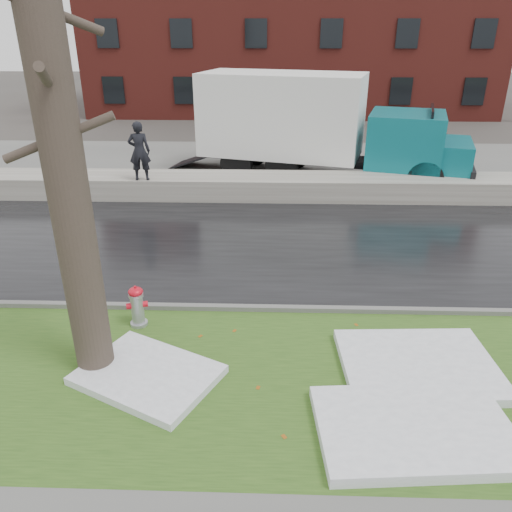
{
  "coord_description": "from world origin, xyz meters",
  "views": [
    {
      "loc": [
        0.82,
        -7.96,
        5.45
      ],
      "look_at": [
        0.51,
        1.62,
        1.0
      ],
      "focal_mm": 35.0,
      "sensor_mm": 36.0,
      "label": 1
    }
  ],
  "objects_px": {
    "tree": "(60,143)",
    "worker": "(139,151)",
    "box_truck": "(313,124)",
    "fire_hydrant": "(137,304)"
  },
  "relations": [
    {
      "from": "box_truck",
      "to": "tree",
      "type": "bearing_deg",
      "value": -95.0
    },
    {
      "from": "box_truck",
      "to": "fire_hydrant",
      "type": "bearing_deg",
      "value": -95.44
    },
    {
      "from": "fire_hydrant",
      "to": "box_truck",
      "type": "relative_size",
      "value": 0.07
    },
    {
      "from": "tree",
      "to": "box_truck",
      "type": "relative_size",
      "value": 0.66
    },
    {
      "from": "tree",
      "to": "fire_hydrant",
      "type": "bearing_deg",
      "value": 73.21
    },
    {
      "from": "box_truck",
      "to": "worker",
      "type": "relative_size",
      "value": 6.05
    },
    {
      "from": "tree",
      "to": "worker",
      "type": "height_order",
      "value": "tree"
    },
    {
      "from": "box_truck",
      "to": "worker",
      "type": "height_order",
      "value": "box_truck"
    },
    {
      "from": "tree",
      "to": "box_truck",
      "type": "distance_m",
      "value": 13.19
    },
    {
      "from": "tree",
      "to": "box_truck",
      "type": "bearing_deg",
      "value": 69.61
    }
  ]
}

